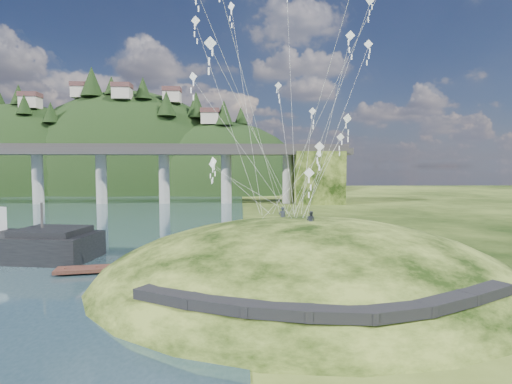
{
  "coord_description": "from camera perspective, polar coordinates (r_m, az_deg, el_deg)",
  "views": [
    {
      "loc": [
        2.59,
        -30.42,
        9.35
      ],
      "look_at": [
        4.0,
        6.0,
        7.0
      ],
      "focal_mm": 28.0,
      "sensor_mm": 36.0,
      "label": 1
    }
  ],
  "objects": [
    {
      "name": "footpath",
      "position": [
        22.45,
        10.82,
        -15.26
      ],
      "size": [
        22.29,
        5.84,
        0.83
      ],
      "color": "black",
      "rests_on": "ground"
    },
    {
      "name": "bridge",
      "position": [
        104.6,
        -18.38,
        3.7
      ],
      "size": [
        160.0,
        11.0,
        15.0
      ],
      "color": "#2D2B2B",
      "rests_on": "ground"
    },
    {
      "name": "wooden_dock",
      "position": [
        37.91,
        -17.87,
        -10.18
      ],
      "size": [
        12.11,
        3.92,
        0.85
      ],
      "color": "#381D17",
      "rests_on": "ground"
    },
    {
      "name": "grass_hill",
      "position": [
        34.61,
        7.12,
        -14.61
      ],
      "size": [
        36.0,
        32.0,
        13.0
      ],
      "color": "black",
      "rests_on": "ground"
    },
    {
      "name": "kite_swarm",
      "position": [
        35.39,
        3.92,
        16.36
      ],
      "size": [
        16.62,
        17.2,
        20.44
      ],
      "color": "white",
      "rests_on": "ground"
    },
    {
      "name": "kite_flyers",
      "position": [
        33.5,
        6.06,
        -2.44
      ],
      "size": [
        2.8,
        3.9,
        1.8
      ],
      "color": "#292D37",
      "rests_on": "ground"
    },
    {
      "name": "far_ridge",
      "position": [
        160.3,
        -18.96,
        -2.52
      ],
      "size": [
        153.0,
        70.0,
        94.5
      ],
      "color": "black",
      "rests_on": "ground"
    },
    {
      "name": "ground",
      "position": [
        31.93,
        -6.96,
        -13.37
      ],
      "size": [
        320.0,
        320.0,
        0.0
      ],
      "primitive_type": "plane",
      "color": "black",
      "rests_on": "ground"
    }
  ]
}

